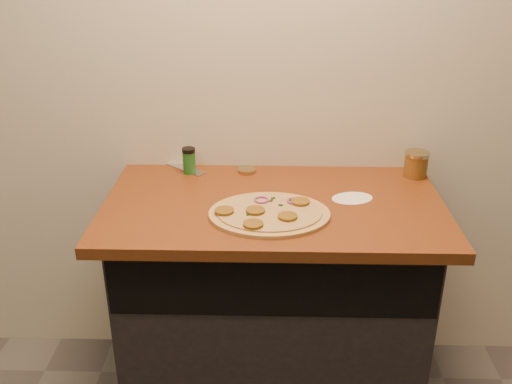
{
  "coord_description": "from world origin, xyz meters",
  "views": [
    {
      "loc": [
        -0.01,
        -0.4,
        1.77
      ],
      "look_at": [
        -0.06,
        1.38,
        0.95
      ],
      "focal_mm": 40.0,
      "sensor_mm": 36.0,
      "label": 1
    }
  ],
  "objects_px": {
    "pizza": "(269,213)",
    "spice_shaker": "(189,161)",
    "salsa_jar": "(416,164)",
    "chefs_knife": "(168,161)"
  },
  "relations": [
    {
      "from": "spice_shaker",
      "to": "pizza",
      "type": "bearing_deg",
      "value": -49.07
    },
    {
      "from": "pizza",
      "to": "salsa_jar",
      "type": "bearing_deg",
      "value": 32.04
    },
    {
      "from": "salsa_jar",
      "to": "chefs_knife",
      "type": "bearing_deg",
      "value": 173.04
    },
    {
      "from": "chefs_knife",
      "to": "salsa_jar",
      "type": "distance_m",
      "value": 0.99
    },
    {
      "from": "pizza",
      "to": "spice_shaker",
      "type": "xyz_separation_m",
      "value": [
        -0.32,
        0.36,
        0.04
      ]
    },
    {
      "from": "pizza",
      "to": "chefs_knife",
      "type": "distance_m",
      "value": 0.63
    },
    {
      "from": "pizza",
      "to": "salsa_jar",
      "type": "xyz_separation_m",
      "value": [
        0.56,
        0.35,
        0.04
      ]
    },
    {
      "from": "spice_shaker",
      "to": "salsa_jar",
      "type": "bearing_deg",
      "value": -0.7
    },
    {
      "from": "salsa_jar",
      "to": "spice_shaker",
      "type": "height_order",
      "value": "spice_shaker"
    },
    {
      "from": "salsa_jar",
      "to": "pizza",
      "type": "bearing_deg",
      "value": -147.96
    }
  ]
}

